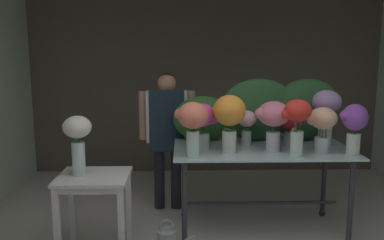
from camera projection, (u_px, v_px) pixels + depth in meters
ground_plane at (214, 218)px, 4.47m from camera, size 8.24×8.24×0.00m
wall_back at (206, 72)px, 6.06m from camera, size 5.28×0.12×3.00m
display_table_glass at (262, 162)px, 4.04m from camera, size 1.74×0.92×0.87m
side_table_white at (94, 188)px, 3.57m from camera, size 0.62×0.55×0.74m
florist at (167, 126)px, 4.59m from camera, size 0.64×0.24×1.57m
foliage_backdrop at (264, 112)px, 4.30m from camera, size 1.79×0.28×0.66m
vase_rosy_stock at (273, 119)px, 3.84m from camera, size 0.34×0.31×0.48m
vase_crimson_ranunculus at (291, 122)px, 4.07m from camera, size 0.25×0.23×0.40m
vase_sunset_peonies at (229, 116)px, 3.79m from camera, size 0.31×0.30×0.55m
vase_fuchsia_tulips at (204, 122)px, 3.95m from camera, size 0.27×0.23×0.45m
vase_blush_anemones at (246, 124)px, 4.10m from camera, size 0.21×0.19×0.36m
vase_scarlet_dahlias at (297, 120)px, 3.65m from camera, size 0.27×0.24×0.52m
vase_lilac_snapdragons at (326, 110)px, 4.08m from camera, size 0.29×0.29×0.56m
vase_violet_lilies at (354, 124)px, 3.71m from camera, size 0.26×0.23×0.47m
vase_coral_freesia at (192, 121)px, 3.64m from camera, size 0.31×0.28×0.50m
vase_peach_carnations at (322, 124)px, 3.78m from camera, size 0.29×0.26×0.43m
vase_white_roses_tall at (78, 137)px, 3.49m from camera, size 0.25×0.24×0.53m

